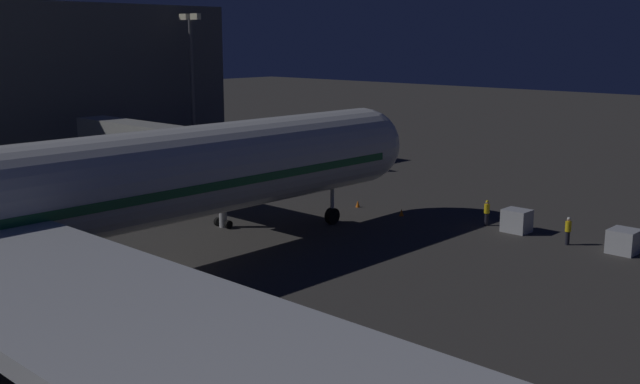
{
  "coord_description": "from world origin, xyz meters",
  "views": [
    {
      "loc": [
        -35.7,
        23.0,
        13.4
      ],
      "look_at": [
        -3.0,
        -11.81,
        3.5
      ],
      "focal_mm": 41.77,
      "sensor_mm": 36.0,
      "label": 1
    }
  ],
  "objects_px": {
    "apron_floodlight_mast": "(192,80)",
    "ground_crew_marshaller_fwd": "(487,212)",
    "jet_bridge": "(171,144)",
    "baggage_container_mid_row": "(624,241)",
    "baggage_container_near_belt": "(517,221)",
    "ground_crew_near_nose_gear": "(568,230)",
    "traffic_cone_nose_port": "(401,212)",
    "traffic_cone_nose_starboard": "(358,204)"
  },
  "relations": [
    {
      "from": "baggage_container_near_belt",
      "to": "baggage_container_mid_row",
      "type": "height_order",
      "value": "baggage_container_near_belt"
    },
    {
      "from": "jet_bridge",
      "to": "baggage_container_near_belt",
      "type": "relative_size",
      "value": 11.36
    },
    {
      "from": "jet_bridge",
      "to": "baggage_container_mid_row",
      "type": "distance_m",
      "value": 32.79
    },
    {
      "from": "baggage_container_mid_row",
      "to": "ground_crew_marshaller_fwd",
      "type": "bearing_deg",
      "value": -1.3
    },
    {
      "from": "baggage_container_near_belt",
      "to": "jet_bridge",
      "type": "bearing_deg",
      "value": 31.08
    },
    {
      "from": "ground_crew_near_nose_gear",
      "to": "traffic_cone_nose_port",
      "type": "relative_size",
      "value": 3.42
    },
    {
      "from": "apron_floodlight_mast",
      "to": "ground_crew_near_nose_gear",
      "type": "relative_size",
      "value": 8.38
    },
    {
      "from": "ground_crew_marshaller_fwd",
      "to": "jet_bridge",
      "type": "bearing_deg",
      "value": 34.43
    },
    {
      "from": "baggage_container_near_belt",
      "to": "apron_floodlight_mast",
      "type": "bearing_deg",
      "value": 0.34
    },
    {
      "from": "ground_crew_near_nose_gear",
      "to": "jet_bridge",
      "type": "bearing_deg",
      "value": 25.61
    },
    {
      "from": "jet_bridge",
      "to": "traffic_cone_nose_starboard",
      "type": "height_order",
      "value": "jet_bridge"
    },
    {
      "from": "jet_bridge",
      "to": "ground_crew_near_nose_gear",
      "type": "xyz_separation_m",
      "value": [
        -26.22,
        -12.57,
        -4.43
      ]
    },
    {
      "from": "apron_floodlight_mast",
      "to": "baggage_container_near_belt",
      "type": "xyz_separation_m",
      "value": [
        -36.51,
        -0.22,
        -8.49
      ]
    },
    {
      "from": "traffic_cone_nose_port",
      "to": "traffic_cone_nose_starboard",
      "type": "relative_size",
      "value": 1.0
    },
    {
      "from": "jet_bridge",
      "to": "ground_crew_marshaller_fwd",
      "type": "height_order",
      "value": "jet_bridge"
    },
    {
      "from": "ground_crew_marshaller_fwd",
      "to": "traffic_cone_nose_starboard",
      "type": "bearing_deg",
      "value": 9.67
    },
    {
      "from": "apron_floodlight_mast",
      "to": "ground_crew_marshaller_fwd",
      "type": "bearing_deg",
      "value": -179.42
    },
    {
      "from": "jet_bridge",
      "to": "traffic_cone_nose_starboard",
      "type": "bearing_deg",
      "value": -127.38
    },
    {
      "from": "baggage_container_mid_row",
      "to": "traffic_cone_nose_port",
      "type": "bearing_deg",
      "value": 5.59
    },
    {
      "from": "traffic_cone_nose_starboard",
      "to": "apron_floodlight_mast",
      "type": "bearing_deg",
      "value": -3.65
    },
    {
      "from": "ground_crew_near_nose_gear",
      "to": "traffic_cone_nose_port",
      "type": "distance_m",
      "value": 13.01
    },
    {
      "from": "ground_crew_near_nose_gear",
      "to": "apron_floodlight_mast",
      "type": "bearing_deg",
      "value": -0.74
    },
    {
      "from": "ground_crew_near_nose_gear",
      "to": "traffic_cone_nose_port",
      "type": "xyz_separation_m",
      "value": [
        12.95,
        0.96,
        -0.76
      ]
    },
    {
      "from": "apron_floodlight_mast",
      "to": "ground_crew_marshaller_fwd",
      "type": "height_order",
      "value": "apron_floodlight_mast"
    },
    {
      "from": "apron_floodlight_mast",
      "to": "ground_crew_marshaller_fwd",
      "type": "distance_m",
      "value": 35.02
    },
    {
      "from": "jet_bridge",
      "to": "baggage_container_near_belt",
      "type": "xyz_separation_m",
      "value": [
        -22.08,
        -13.31,
        -4.67
      ]
    },
    {
      "from": "baggage_container_near_belt",
      "to": "ground_crew_near_nose_gear",
      "type": "bearing_deg",
      "value": 169.78
    },
    {
      "from": "baggage_container_near_belt",
      "to": "baggage_container_mid_row",
      "type": "bearing_deg",
      "value": 179.23
    },
    {
      "from": "baggage_container_mid_row",
      "to": "ground_crew_near_nose_gear",
      "type": "xyz_separation_m",
      "value": [
        3.43,
        0.64,
        0.27
      ]
    },
    {
      "from": "ground_crew_near_nose_gear",
      "to": "traffic_cone_nose_starboard",
      "type": "xyz_separation_m",
      "value": [
        17.35,
        0.96,
        -0.76
      ]
    },
    {
      "from": "apron_floodlight_mast",
      "to": "baggage_container_mid_row",
      "type": "distance_m",
      "value": 44.89
    },
    {
      "from": "baggage_container_mid_row",
      "to": "traffic_cone_nose_starboard",
      "type": "height_order",
      "value": "baggage_container_mid_row"
    },
    {
      "from": "baggage_container_mid_row",
      "to": "traffic_cone_nose_port",
      "type": "relative_size",
      "value": 3.27
    },
    {
      "from": "baggage_container_near_belt",
      "to": "ground_crew_near_nose_gear",
      "type": "xyz_separation_m",
      "value": [
        -4.13,
        0.75,
        0.24
      ]
    },
    {
      "from": "baggage_container_near_belt",
      "to": "traffic_cone_nose_port",
      "type": "height_order",
      "value": "baggage_container_near_belt"
    },
    {
      "from": "baggage_container_near_belt",
      "to": "ground_crew_near_nose_gear",
      "type": "height_order",
      "value": "ground_crew_near_nose_gear"
    },
    {
      "from": "traffic_cone_nose_starboard",
      "to": "jet_bridge",
      "type": "bearing_deg",
      "value": 52.62
    },
    {
      "from": "ground_crew_marshaller_fwd",
      "to": "apron_floodlight_mast",
      "type": "bearing_deg",
      "value": 0.58
    },
    {
      "from": "traffic_cone_nose_port",
      "to": "traffic_cone_nose_starboard",
      "type": "height_order",
      "value": "same"
    },
    {
      "from": "baggage_container_near_belt",
      "to": "ground_crew_marshaller_fwd",
      "type": "distance_m",
      "value": 2.5
    },
    {
      "from": "jet_bridge",
      "to": "baggage_container_mid_row",
      "type": "bearing_deg",
      "value": -155.98
    },
    {
      "from": "traffic_cone_nose_port",
      "to": "baggage_container_mid_row",
      "type": "bearing_deg",
      "value": -174.41
    }
  ]
}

